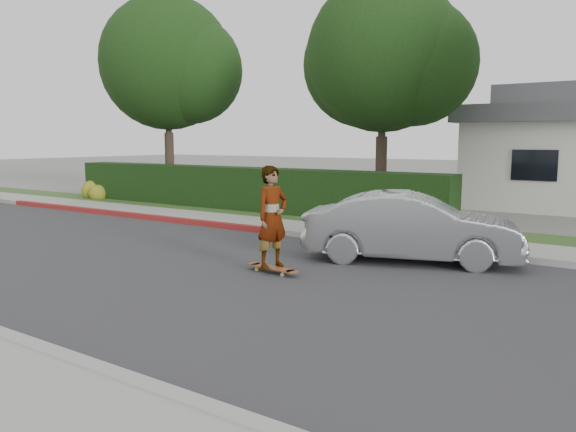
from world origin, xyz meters
TOP-DOWN VIEW (x-y plane):
  - ground at (0.00, 0.00)m, footprint 120.00×120.00m
  - road at (0.00, 0.00)m, footprint 60.00×8.00m
  - curb_far at (0.00, 4.10)m, footprint 60.00×0.20m
  - curb_red_section at (-5.00, 4.10)m, footprint 12.00×0.21m
  - sidewalk_far at (0.00, 5.00)m, footprint 60.00×1.60m
  - planting_strip at (0.00, 6.60)m, footprint 60.00×1.60m
  - hedge at (-3.00, 7.20)m, footprint 15.00×1.00m
  - flowering_shrub at (-10.01, 6.74)m, footprint 1.40×1.00m
  - tree_left at (-7.51, 8.69)m, footprint 5.99×5.21m
  - tree_center at (1.49, 9.19)m, footprint 5.66×4.84m
  - skateboard at (3.29, 0.58)m, footprint 1.18×0.35m
  - skateboarder at (3.29, 0.58)m, footprint 0.58×0.75m
  - car_silver at (4.99, 2.95)m, footprint 4.43×2.73m

SIDE VIEW (x-z plane):
  - ground at x=0.00m, z-range 0.00..0.00m
  - road at x=0.00m, z-range 0.00..0.01m
  - planting_strip at x=0.00m, z-range 0.00..0.10m
  - sidewalk_far at x=0.00m, z-range 0.00..0.12m
  - curb_far at x=0.00m, z-range 0.00..0.15m
  - curb_red_section at x=-5.00m, z-range 0.00..0.15m
  - skateboard at x=3.29m, z-range 0.05..0.16m
  - flowering_shrub at x=-10.01m, z-range -0.12..0.78m
  - car_silver at x=4.99m, z-range 0.00..1.38m
  - hedge at x=-3.00m, z-range 0.00..1.50m
  - skateboarder at x=3.29m, z-range 0.12..1.96m
  - tree_center at x=1.49m, z-range 1.18..8.62m
  - tree_left at x=-7.51m, z-range 1.26..9.26m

